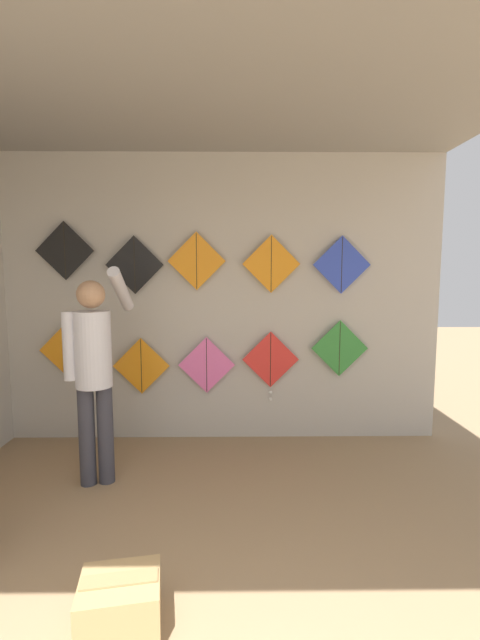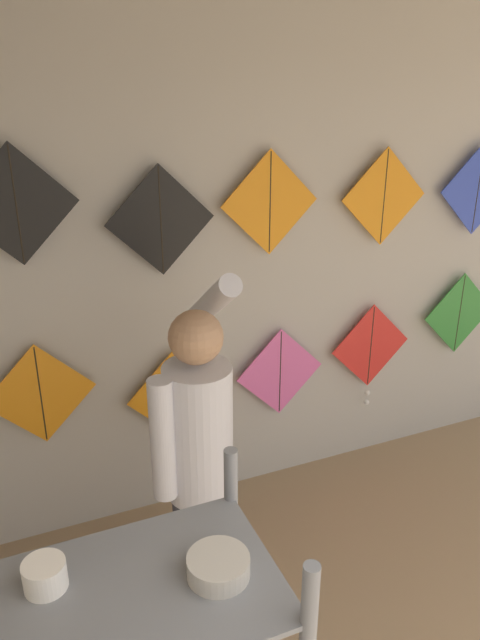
{
  "view_description": "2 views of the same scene",
  "coord_description": "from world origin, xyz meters",
  "views": [
    {
      "loc": [
        0.31,
        -0.81,
        1.67
      ],
      "look_at": [
        0.36,
        3.08,
        1.23
      ],
      "focal_mm": 24.0,
      "sensor_mm": 36.0,
      "label": 1
    },
    {
      "loc": [
        -1.47,
        0.4,
        2.48
      ],
      "look_at": [
        -0.33,
        3.08,
        1.25
      ],
      "focal_mm": 35.0,
      "sensor_mm": 36.0,
      "label": 2
    }
  ],
  "objects": [
    {
      "name": "back_panel",
      "position": [
        0.0,
        3.41,
        1.4
      ],
      "size": [
        4.66,
        0.06,
        2.8
      ],
      "primitive_type": "cube",
      "color": "#BCB7AD",
      "rests_on": "ground"
    },
    {
      "name": "shopkeeper",
      "position": [
        -0.78,
        2.45,
        0.97
      ],
      "size": [
        0.42,
        0.64,
        1.71
      ],
      "rotation": [
        0.0,
        0.0,
        0.26
      ],
      "color": "#383842",
      "rests_on": "ground"
    },
    {
      "name": "kite_0",
      "position": [
        -1.32,
        3.32,
        0.91
      ],
      "size": [
        0.56,
        0.01,
        0.56
      ],
      "color": "orange"
    },
    {
      "name": "kite_1",
      "position": [
        -0.61,
        3.32,
        0.75
      ],
      "size": [
        0.56,
        0.01,
        0.56
      ],
      "color": "orange"
    },
    {
      "name": "kite_2",
      "position": [
        0.03,
        3.32,
        0.76
      ],
      "size": [
        0.56,
        0.01,
        0.56
      ],
      "color": "pink"
    },
    {
      "name": "kite_3",
      "position": [
        0.66,
        3.32,
        0.79
      ],
      "size": [
        0.56,
        0.04,
        0.7
      ],
      "color": "red"
    },
    {
      "name": "kite_4",
      "position": [
        1.34,
        3.32,
        0.92
      ],
      "size": [
        0.56,
        0.01,
        0.56
      ],
      "color": "#338C38"
    },
    {
      "name": "kite_5",
      "position": [
        -1.31,
        3.32,
        1.87
      ],
      "size": [
        0.56,
        0.01,
        0.56
      ],
      "color": "black"
    },
    {
      "name": "kite_6",
      "position": [
        -0.65,
        3.32,
        1.74
      ],
      "size": [
        0.56,
        0.01,
        0.56
      ],
      "color": "black"
    },
    {
      "name": "kite_7",
      "position": [
        -0.06,
        3.32,
        1.77
      ],
      "size": [
        0.56,
        0.01,
        0.56
      ],
      "color": "orange"
    },
    {
      "name": "kite_8",
      "position": [
        0.66,
        3.32,
        1.75
      ],
      "size": [
        0.56,
        0.01,
        0.56
      ],
      "color": "orange"
    },
    {
      "name": "kite_9",
      "position": [
        1.34,
        3.32,
        1.74
      ],
      "size": [
        0.56,
        0.01,
        0.56
      ],
      "color": "blue"
    }
  ]
}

